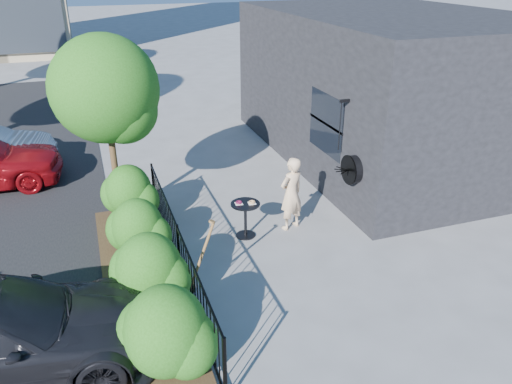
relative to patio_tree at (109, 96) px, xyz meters
name	(u,v)px	position (x,y,z in m)	size (l,w,h in m)	color
ground	(258,263)	(2.24, -2.76, -2.76)	(120.00, 120.00, 0.00)	gray
shop_building	(388,86)	(7.73, 1.74, -0.76)	(6.22, 9.00, 4.00)	black
fence	(179,251)	(0.74, -2.76, -2.20)	(0.05, 6.05, 1.10)	black
planting_bed	(142,283)	(0.04, -2.76, -2.72)	(1.30, 6.00, 0.08)	#382616
shrubs	(143,248)	(0.14, -2.66, -2.06)	(1.10, 5.60, 1.24)	#225B14
patio_tree	(109,96)	(0.00, 0.00, 0.00)	(2.20, 2.20, 3.94)	#3F2B19
cafe_table	(245,214)	(2.32, -1.70, -2.24)	(0.60, 0.60, 0.81)	black
woman	(291,194)	(3.35, -1.67, -1.96)	(0.59, 0.39, 1.61)	beige
shovel	(200,263)	(0.98, -3.37, -2.13)	(0.51, 0.19, 1.45)	brown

